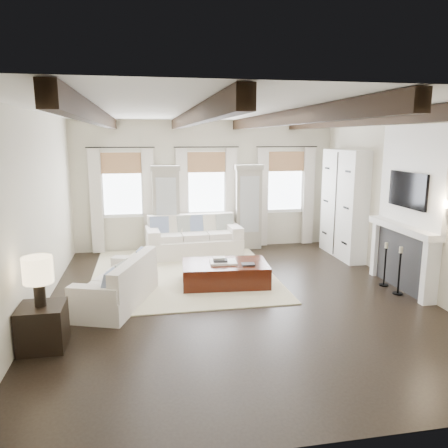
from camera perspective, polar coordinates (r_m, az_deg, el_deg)
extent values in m
plane|color=black|center=(7.75, 1.76, -9.76)|extent=(7.50, 7.50, 0.00)
cube|color=beige|center=(10.99, -2.35, 5.08)|extent=(6.50, 0.04, 3.20)
cube|color=beige|center=(3.85, 13.90, -6.86)|extent=(6.50, 0.04, 3.20)
cube|color=beige|center=(7.37, -23.71, 1.10)|extent=(0.04, 7.50, 3.20)
cube|color=beige|center=(8.62, 23.45, 2.47)|extent=(0.04, 7.50, 3.20)
cube|color=white|center=(7.25, 1.91, 14.59)|extent=(6.50, 7.50, 0.04)
cube|color=black|center=(7.11, -16.20, 13.26)|extent=(0.16, 7.40, 0.22)
cube|color=black|center=(7.12, -4.17, 13.66)|extent=(0.16, 7.40, 0.22)
cube|color=black|center=(7.44, 7.72, 13.48)|extent=(0.16, 7.40, 0.22)
cube|color=black|center=(8.01, 17.88, 12.89)|extent=(0.16, 7.40, 0.22)
cube|color=white|center=(10.86, -13.14, 4.98)|extent=(0.90, 0.03, 1.45)
cube|color=#A6744A|center=(10.76, -13.28, 7.76)|extent=(0.94, 0.04, 0.50)
cube|color=silver|center=(10.85, -16.35, 2.80)|extent=(0.28, 0.08, 2.50)
cube|color=silver|center=(10.80, -9.78, 3.04)|extent=(0.28, 0.08, 2.50)
cylinder|color=black|center=(10.69, -13.38, 9.72)|extent=(1.60, 0.02, 0.02)
cube|color=white|center=(10.96, -2.33, 5.32)|extent=(0.90, 0.03, 1.45)
cube|color=#A6744A|center=(10.86, -2.31, 8.07)|extent=(0.94, 0.04, 0.50)
cube|color=silver|center=(10.83, -5.49, 3.19)|extent=(0.28, 0.08, 2.50)
cube|color=silver|center=(11.01, 0.96, 3.36)|extent=(0.28, 0.08, 2.50)
cylinder|color=black|center=(10.79, -2.29, 10.02)|extent=(1.60, 0.02, 0.02)
cube|color=white|center=(11.43, 7.94, 5.46)|extent=(0.90, 0.03, 1.45)
cube|color=#A6744A|center=(11.33, 8.11, 8.10)|extent=(0.94, 0.04, 0.50)
cube|color=silver|center=(11.20, 5.03, 3.45)|extent=(0.28, 0.08, 2.50)
cube|color=silver|center=(11.59, 10.96, 3.55)|extent=(0.28, 0.08, 2.50)
cylinder|color=black|center=(11.27, 8.24, 9.96)|extent=(1.60, 0.02, 0.02)
cube|color=#A49E90|center=(10.76, -7.57, 1.63)|extent=(0.64, 0.38, 2.00)
cube|color=#B2B7BA|center=(10.54, -7.54, 2.25)|extent=(0.48, 0.02, 1.40)
cube|color=#A49E90|center=(10.64, -7.72, 7.27)|extent=(0.70, 0.42, 0.12)
cube|color=#A49E90|center=(11.05, 3.11, 1.96)|extent=(0.64, 0.38, 2.00)
cube|color=#B2B7BA|center=(10.84, 3.36, 2.58)|extent=(0.48, 0.02, 1.40)
cube|color=#A49E90|center=(10.93, 3.16, 7.45)|extent=(0.70, 0.42, 0.12)
cube|color=#272729|center=(8.78, 22.43, -4.32)|extent=(0.18, 1.50, 1.10)
cube|color=black|center=(8.80, 22.20, -5.28)|extent=(0.10, 0.90, 0.70)
cube|color=white|center=(8.11, 25.32, -5.80)|extent=(0.26, 0.14, 1.10)
cube|color=white|center=(9.43, 19.55, -3.08)|extent=(0.26, 0.14, 1.10)
cube|color=white|center=(8.61, 22.34, -0.44)|extent=(0.32, 1.90, 0.12)
cube|color=white|center=(8.54, 23.44, 5.78)|extent=(0.10, 1.90, 1.80)
cube|color=black|center=(8.53, 22.91, 4.12)|extent=(0.07, 1.10, 0.64)
cylinder|color=#FFD899|center=(7.70, 27.23, 2.34)|extent=(0.10, 0.10, 0.14)
cube|color=silver|center=(10.59, 15.37, 2.54)|extent=(0.40, 1.70, 2.50)
cube|color=black|center=(10.50, 14.34, 2.52)|extent=(0.01, 0.02, 2.40)
cube|color=beige|center=(9.14, -5.40, -6.43)|extent=(3.64, 4.14, 0.02)
cube|color=white|center=(10.46, -3.93, -2.99)|extent=(2.26, 1.12, 0.42)
cube|color=white|center=(10.73, -4.32, -0.05)|extent=(2.12, 0.35, 0.53)
cube|color=white|center=(10.27, -9.29, -1.40)|extent=(0.33, 0.96, 0.27)
cube|color=white|center=(10.58, 1.22, -0.87)|extent=(0.33, 0.96, 0.27)
cube|color=white|center=(10.26, -7.27, -1.71)|extent=(0.62, 0.66, 0.15)
cube|color=white|center=(10.34, -3.91, -1.54)|extent=(0.62, 0.66, 0.15)
cube|color=white|center=(10.46, -0.61, -1.37)|extent=(0.62, 0.66, 0.15)
cube|color=#6C7FA8|center=(10.45, -8.43, -0.26)|extent=(0.45, 0.25, 0.46)
cube|color=silver|center=(10.48, -6.71, -0.18)|extent=(0.45, 0.25, 0.46)
cube|color=beige|center=(10.52, -5.01, -0.10)|extent=(0.45, 0.25, 0.46)
cube|color=#6C7FA8|center=(10.57, -3.32, -0.03)|extent=(0.45, 0.25, 0.46)
cube|color=silver|center=(10.63, -1.64, 0.05)|extent=(0.45, 0.25, 0.46)
cube|color=beige|center=(10.70, 0.01, 0.13)|extent=(0.45, 0.25, 0.46)
cube|color=white|center=(7.69, -13.81, -8.84)|extent=(1.43, 2.05, 0.36)
cube|color=white|center=(7.44, -11.63, -6.15)|extent=(0.78, 1.75, 0.45)
cube|color=white|center=(8.32, -11.72, -5.07)|extent=(0.83, 0.49, 0.23)
cube|color=white|center=(6.89, -16.59, -8.77)|extent=(0.83, 0.49, 0.23)
cube|color=white|center=(8.08, -12.77, -6.00)|extent=(0.67, 0.65, 0.12)
cube|color=white|center=(7.63, -14.21, -7.11)|extent=(0.67, 0.65, 0.12)
cube|color=white|center=(7.18, -15.85, -8.35)|extent=(0.67, 0.65, 0.12)
cube|color=#6C7FA8|center=(8.09, -10.98, -4.53)|extent=(0.31, 0.42, 0.39)
cube|color=silver|center=(7.69, -12.12, -5.40)|extent=(0.31, 0.42, 0.39)
cube|color=beige|center=(7.29, -13.38, -6.37)|extent=(0.31, 0.42, 0.39)
cube|color=#6C7FA8|center=(6.90, -14.80, -7.45)|extent=(0.31, 0.42, 0.39)
cube|color=black|center=(8.42, 0.13, -6.50)|extent=(1.69, 1.13, 0.42)
cube|color=white|center=(8.34, -0.10, -5.02)|extent=(0.53, 0.42, 0.04)
cube|color=#262628|center=(8.32, -0.49, -4.77)|extent=(0.28, 0.22, 0.04)
cube|color=beige|center=(8.35, -0.68, -4.45)|extent=(0.23, 0.19, 0.03)
cube|color=#262628|center=(8.23, 3.18, -5.28)|extent=(0.25, 0.20, 0.03)
cube|color=black|center=(6.45, -22.62, -12.28)|extent=(0.59, 0.59, 0.59)
cylinder|color=black|center=(6.29, -22.93, -8.44)|extent=(0.15, 0.15, 0.32)
cylinder|color=#F9D89E|center=(6.19, -23.16, -5.52)|extent=(0.39, 0.39, 0.34)
cube|color=black|center=(11.08, -7.99, -1.63)|extent=(0.44, 0.44, 0.66)
cylinder|color=black|center=(10.98, -8.06, 0.89)|extent=(0.15, 0.15, 0.33)
cylinder|color=#F9D89E|center=(10.93, -8.11, 2.65)|extent=(0.40, 0.40, 0.35)
cylinder|color=black|center=(8.57, 21.72, -8.42)|extent=(0.18, 0.18, 0.02)
cylinder|color=black|center=(8.45, 21.91, -6.00)|extent=(0.03, 0.03, 0.78)
cylinder|color=beige|center=(8.34, 22.13, -3.14)|extent=(0.07, 0.07, 0.11)
cylinder|color=black|center=(8.95, 20.12, -7.48)|extent=(0.17, 0.17, 0.02)
cylinder|color=black|center=(8.84, 20.27, -5.25)|extent=(0.03, 0.03, 0.75)
cylinder|color=beige|center=(8.74, 20.46, -2.63)|extent=(0.06, 0.06, 0.11)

